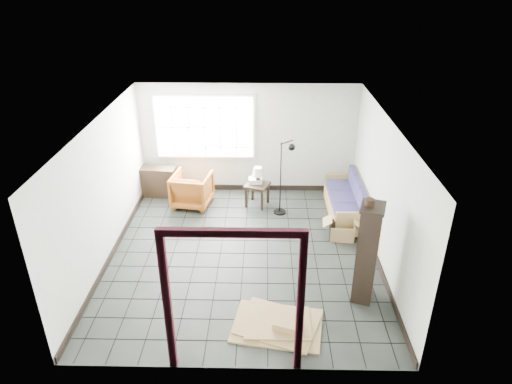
{
  "coord_description": "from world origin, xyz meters",
  "views": [
    {
      "loc": [
        0.38,
        -7.22,
        4.98
      ],
      "look_at": [
        0.23,
        0.3,
        1.17
      ],
      "focal_mm": 32.0,
      "sensor_mm": 36.0,
      "label": 1
    }
  ],
  "objects_px": {
    "futon_sofa": "(348,203)",
    "armchair": "(192,188)",
    "side_table": "(257,188)",
    "tall_shelf": "(367,253)"
  },
  "relations": [
    {
      "from": "futon_sofa",
      "to": "side_table",
      "type": "distance_m",
      "value": 2.03
    },
    {
      "from": "futon_sofa",
      "to": "armchair",
      "type": "distance_m",
      "value": 3.49
    },
    {
      "from": "side_table",
      "to": "armchair",
      "type": "bearing_deg",
      "value": -179.34
    },
    {
      "from": "futon_sofa",
      "to": "side_table",
      "type": "relative_size",
      "value": 3.0
    },
    {
      "from": "armchair",
      "to": "futon_sofa",
      "type": "bearing_deg",
      "value": -176.85
    },
    {
      "from": "side_table",
      "to": "tall_shelf",
      "type": "distance_m",
      "value": 3.67
    },
    {
      "from": "futon_sofa",
      "to": "armchair",
      "type": "bearing_deg",
      "value": 173.14
    },
    {
      "from": "futon_sofa",
      "to": "armchair",
      "type": "relative_size",
      "value": 2.2
    },
    {
      "from": "tall_shelf",
      "to": "armchair",
      "type": "bearing_deg",
      "value": 153.38
    },
    {
      "from": "futon_sofa",
      "to": "side_table",
      "type": "bearing_deg",
      "value": 167.95
    }
  ]
}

